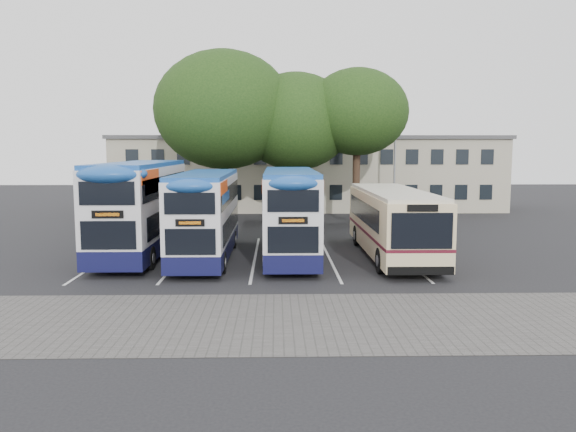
% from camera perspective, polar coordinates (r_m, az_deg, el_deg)
% --- Properties ---
extents(ground, '(120.00, 120.00, 0.00)m').
position_cam_1_polar(ground, '(22.06, 6.01, -6.60)').
color(ground, black).
rests_on(ground, ground).
extents(paving_strip, '(40.00, 6.00, 0.01)m').
position_cam_1_polar(paving_strip, '(17.08, 1.37, -10.55)').
color(paving_strip, '#595654').
rests_on(paving_strip, ground).
extents(bay_lines, '(14.12, 11.00, 0.01)m').
position_cam_1_polar(bay_lines, '(26.80, -3.35, -4.17)').
color(bay_lines, silver).
rests_on(bay_lines, ground).
extents(depot_building, '(32.40, 8.40, 6.20)m').
position_cam_1_polar(depot_building, '(48.40, 2.04, 4.49)').
color(depot_building, '#AFA28D').
rests_on(depot_building, ground).
extents(lamp_post, '(0.25, 1.05, 9.06)m').
position_cam_1_polar(lamp_post, '(42.18, 10.82, 6.66)').
color(lamp_post, gray).
rests_on(lamp_post, ground).
extents(tree_left, '(9.37, 9.37, 11.72)m').
position_cam_1_polar(tree_left, '(38.67, -6.52, 10.65)').
color(tree_left, black).
rests_on(tree_left, ground).
extents(tree_mid, '(7.82, 7.82, 10.31)m').
position_cam_1_polar(tree_mid, '(38.88, 0.77, 9.56)').
color(tree_mid, black).
rests_on(tree_mid, ground).
extents(tree_right, '(6.86, 6.86, 10.50)m').
position_cam_1_polar(tree_right, '(38.47, 7.04, 10.42)').
color(tree_right, black).
rests_on(tree_right, ground).
extents(bus_dd_left, '(2.61, 10.76, 4.48)m').
position_cam_1_polar(bus_dd_left, '(27.96, -14.69, 1.18)').
color(bus_dd_left, '#0F113A').
rests_on(bus_dd_left, ground).
extents(bus_dd_mid, '(2.34, 9.67, 4.03)m').
position_cam_1_polar(bus_dd_mid, '(26.33, -8.33, 0.45)').
color(bus_dd_mid, '#0F113A').
rests_on(bus_dd_mid, ground).
extents(bus_dd_right, '(2.40, 9.91, 4.13)m').
position_cam_1_polar(bus_dd_right, '(26.42, 0.20, 0.66)').
color(bus_dd_right, '#0F113A').
rests_on(bus_dd_right, ground).
extents(bus_single, '(2.73, 10.71, 3.19)m').
position_cam_1_polar(bus_single, '(27.12, 10.55, -0.28)').
color(bus_single, beige).
rests_on(bus_single, ground).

